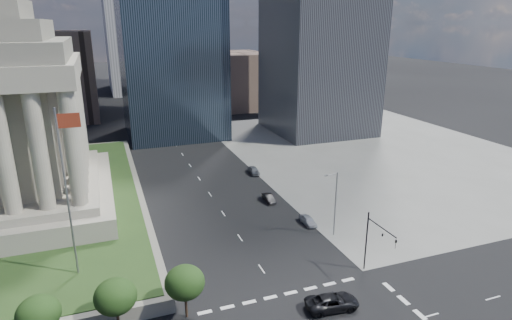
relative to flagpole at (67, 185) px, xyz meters
name	(u,v)px	position (x,y,z in m)	size (l,w,h in m)	color
ground	(166,130)	(21.83, 76.00, -13.11)	(500.00, 500.00, 0.00)	black
sidewalk_ne	(377,151)	(67.83, 36.00, -13.10)	(68.00, 90.00, 0.03)	slate
flagpole	(67,185)	(0.00, 0.00, 0.00)	(2.52, 0.24, 20.00)	slate
midrise_glass	(169,24)	(23.83, 71.00, 16.89)	(26.00, 26.00, 60.00)	black
building_filler_ne	(237,80)	(53.83, 106.00, -3.11)	(20.00, 30.00, 20.00)	#4E3D36
building_filler_nw	(56,76)	(-8.17, 106.00, 0.89)	(24.00, 30.00, 28.00)	#4E3D36
traffic_signal_ne	(376,239)	(34.33, -10.30, -7.86)	(0.30, 5.74, 8.00)	black
street_lamp_north	(335,200)	(35.16, 1.00, -7.45)	(2.13, 0.22, 10.00)	slate
pickup_truck	(332,302)	(26.34, -14.22, -12.27)	(6.05, 2.79, 1.68)	black
parked_sedan_near	(308,220)	(33.33, 5.52, -12.44)	(1.59, 3.95, 1.35)	#9FA2A8
parked_sedan_mid	(269,198)	(30.83, 16.04, -12.46)	(1.39, 3.97, 1.31)	black
parked_sedan_far	(254,171)	(33.33, 30.75, -12.35)	(1.80, 4.47, 1.52)	slate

